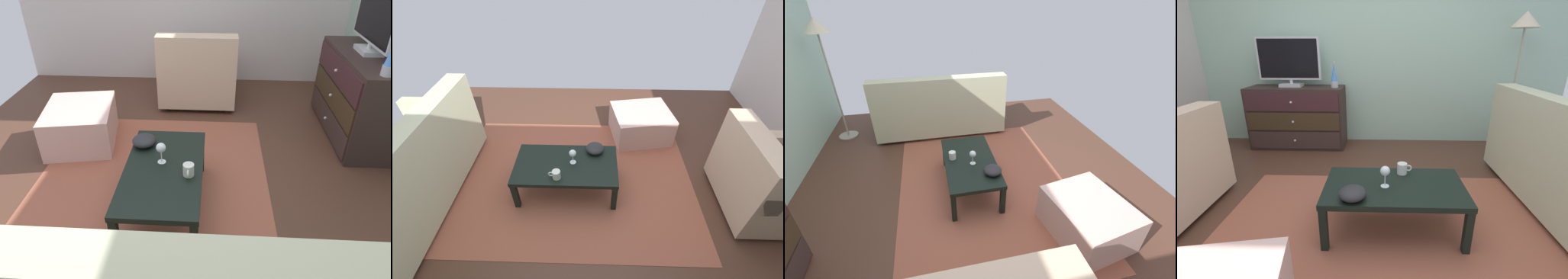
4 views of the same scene
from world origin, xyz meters
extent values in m
cube|color=#4F3023|center=(0.00, 0.00, -0.03)|extent=(5.25, 4.42, 0.05)
cube|color=#99533D|center=(0.20, -0.20, 0.00)|extent=(2.60, 1.90, 0.01)
cube|color=black|center=(-0.23, 0.20, 0.16)|extent=(0.05, 0.05, 0.32)
cube|color=black|center=(0.71, 0.20, 0.16)|extent=(0.05, 0.05, 0.32)
cube|color=black|center=(-0.23, -0.29, 0.16)|extent=(0.05, 0.05, 0.32)
cube|color=black|center=(0.71, -0.29, 0.16)|extent=(0.05, 0.05, 0.32)
cube|color=black|center=(0.24, -0.04, 0.34)|extent=(1.00, 0.55, 0.04)
cylinder|color=silver|center=(0.17, -0.07, 0.37)|extent=(0.06, 0.06, 0.00)
cylinder|color=silver|center=(0.17, -0.07, 0.41)|extent=(0.01, 0.01, 0.09)
sphere|color=silver|center=(0.17, -0.07, 0.49)|extent=(0.07, 0.07, 0.07)
cylinder|color=silver|center=(0.30, 0.14, 0.41)|extent=(0.08, 0.08, 0.08)
torus|color=silver|center=(0.35, 0.14, 0.41)|extent=(0.05, 0.01, 0.05)
ellipsoid|color=#252528|center=(-0.04, -0.23, 0.41)|extent=(0.18, 0.18, 0.08)
cylinder|color=#332319|center=(2.12, -0.71, 0.03)|extent=(0.05, 0.05, 0.05)
cylinder|color=#332319|center=(2.12, 1.04, 0.03)|extent=(0.05, 0.05, 0.05)
cylinder|color=#332319|center=(1.43, -0.71, 0.03)|extent=(0.05, 0.05, 0.05)
cylinder|color=#332319|center=(1.43, 1.04, 0.03)|extent=(0.05, 0.05, 0.05)
cube|color=beige|center=(1.78, 0.17, 0.25)|extent=(0.85, 1.91, 0.39)
cube|color=beige|center=(1.45, 0.17, 0.69)|extent=(0.20, 1.91, 0.49)
cube|color=beige|center=(1.78, -0.73, 0.54)|extent=(0.81, 0.12, 0.20)
cube|color=beige|center=(1.78, 1.06, 0.54)|extent=(0.81, 0.12, 0.20)
cube|color=beige|center=(-0.63, -0.96, 0.19)|extent=(0.79, 0.71, 0.37)
cylinder|color=#A59E8C|center=(1.79, 1.61, 0.01)|extent=(0.28, 0.28, 0.02)
cylinder|color=#A59E8C|center=(1.79, 1.61, 0.76)|extent=(0.02, 0.02, 1.49)
cone|color=beige|center=(1.79, 1.61, 1.60)|extent=(0.32, 0.32, 0.18)
camera|label=1|loc=(2.14, 0.29, 1.79)|focal=31.61mm
camera|label=2|loc=(-0.02, 1.66, 2.12)|focal=23.04mm
camera|label=3|loc=(-1.98, 0.32, 1.95)|focal=23.00mm
camera|label=4|loc=(0.13, -1.66, 1.30)|focal=23.48mm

